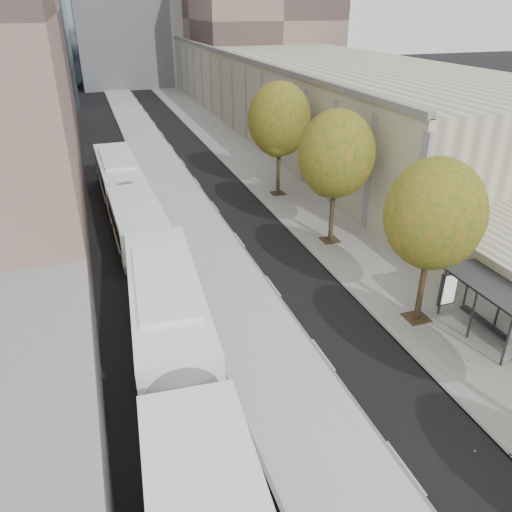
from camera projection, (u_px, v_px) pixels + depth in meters
name	position (u px, v px, depth m)	size (l,w,h in m)	color
bus_platform	(172.00, 187.00, 39.61)	(4.25, 150.00, 0.15)	#B3B3B3
sidewalk	(267.00, 178.00, 41.92)	(4.75, 150.00, 0.08)	gray
building_tan	(273.00, 79.00, 67.88)	(18.00, 92.00, 8.00)	gray
bus_shelter	(494.00, 293.00, 21.08)	(1.90, 4.40, 2.53)	#383A3F
tree_c	(434.00, 214.00, 20.83)	(4.20, 4.20, 7.28)	black
tree_d	(336.00, 154.00, 28.33)	(4.40, 4.40, 7.60)	black
tree_e	(279.00, 119.00, 35.84)	(4.60, 4.60, 7.92)	black
bus_near	(180.00, 379.00, 16.90)	(4.06, 19.36, 3.20)	white
bus_far	(126.00, 194.00, 33.56)	(3.12, 18.09, 3.00)	white
distant_car	(111.00, 165.00, 43.33)	(1.40, 3.47, 1.18)	#BCBCBC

